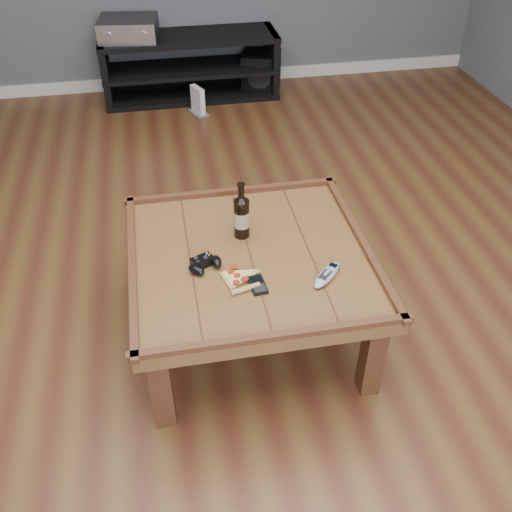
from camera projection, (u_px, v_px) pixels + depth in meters
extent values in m
plane|color=#482314|center=(251.00, 330.00, 2.66)|extent=(6.00, 6.00, 0.00)
cube|color=silver|center=(189.00, 79.00, 4.93)|extent=(5.00, 0.02, 0.10)
cube|color=brown|center=(250.00, 260.00, 2.40)|extent=(1.00, 1.00, 0.06)
cube|color=#3D1F10|center=(161.00, 388.00, 2.16)|extent=(0.08, 0.08, 0.39)
cube|color=#3D1F10|center=(372.00, 357.00, 2.28)|extent=(0.08, 0.08, 0.39)
cube|color=#3D1F10|center=(151.00, 253.00, 2.80)|extent=(0.08, 0.08, 0.39)
cube|color=#3D1F10|center=(316.00, 234.00, 2.92)|extent=(0.08, 0.08, 0.39)
cube|color=#3D1F10|center=(232.00, 191.00, 2.75)|extent=(1.03, 0.03, 0.03)
cube|color=#3D1F10|center=(274.00, 336.00, 2.00)|extent=(1.03, 0.03, 0.03)
cube|color=#3D1F10|center=(361.00, 239.00, 2.44)|extent=(0.03, 1.03, 0.03)
cube|color=#3D1F10|center=(132.00, 266.00, 2.30)|extent=(0.03, 1.03, 0.03)
cube|color=black|center=(188.00, 37.00, 4.47)|extent=(1.40, 0.45, 0.04)
cube|color=black|center=(191.00, 69.00, 4.63)|extent=(1.40, 0.45, 0.03)
cube|color=black|center=(192.00, 94.00, 4.76)|extent=(1.40, 0.45, 0.04)
cube|color=black|center=(106.00, 72.00, 4.52)|extent=(0.05, 0.44, 0.50)
cube|color=black|center=(271.00, 61.00, 4.71)|extent=(0.05, 0.44, 0.50)
cylinder|color=black|center=(242.00, 218.00, 2.43)|extent=(0.07, 0.07, 0.18)
cone|color=black|center=(241.00, 198.00, 2.37)|extent=(0.07, 0.07, 0.03)
cylinder|color=black|center=(241.00, 191.00, 2.35)|extent=(0.03, 0.03, 0.06)
cylinder|color=black|center=(241.00, 184.00, 2.33)|extent=(0.03, 0.03, 0.01)
cylinder|color=tan|center=(242.00, 218.00, 2.43)|extent=(0.07, 0.07, 0.07)
cube|color=black|center=(202.00, 261.00, 2.32)|extent=(0.10, 0.09, 0.03)
ellipsoid|color=black|center=(196.00, 270.00, 2.28)|extent=(0.08, 0.08, 0.04)
ellipsoid|color=black|center=(217.00, 262.00, 2.32)|extent=(0.04, 0.08, 0.04)
cylinder|color=black|center=(196.00, 258.00, 2.30)|extent=(0.02, 0.02, 0.01)
cylinder|color=black|center=(205.00, 258.00, 2.30)|extent=(0.02, 0.02, 0.01)
cylinder|color=yellow|center=(207.00, 253.00, 2.33)|extent=(0.01, 0.01, 0.01)
cylinder|color=red|center=(210.00, 253.00, 2.33)|extent=(0.01, 0.01, 0.01)
cylinder|color=#0C33CC|center=(206.00, 255.00, 2.32)|extent=(0.01, 0.01, 0.01)
cylinder|color=#0C9919|center=(209.00, 255.00, 2.32)|extent=(0.01, 0.01, 0.01)
cylinder|color=tan|center=(245.00, 289.00, 2.20)|extent=(0.12, 0.05, 0.02)
cylinder|color=maroon|center=(236.00, 282.00, 2.22)|extent=(0.03, 0.03, 0.00)
cylinder|color=maroon|center=(245.00, 279.00, 2.24)|extent=(0.03, 0.03, 0.00)
cylinder|color=maroon|center=(237.00, 275.00, 2.25)|extent=(0.03, 0.03, 0.00)
cylinder|color=maroon|center=(231.00, 272.00, 2.27)|extent=(0.03, 0.03, 0.00)
cylinder|color=maroon|center=(234.00, 267.00, 2.29)|extent=(0.03, 0.03, 0.00)
cube|color=black|center=(258.00, 285.00, 2.22)|extent=(0.07, 0.11, 0.01)
cube|color=black|center=(256.00, 279.00, 2.24)|extent=(0.05, 0.05, 0.00)
cube|color=black|center=(260.00, 288.00, 2.20)|extent=(0.05, 0.05, 0.00)
ellipsoid|color=#92969E|center=(327.00, 275.00, 2.26)|extent=(0.17, 0.18, 0.03)
cube|color=black|center=(333.00, 265.00, 2.29)|extent=(0.04, 0.04, 0.00)
cube|color=black|center=(325.00, 275.00, 2.24)|extent=(0.07, 0.07, 0.00)
cube|color=black|center=(129.00, 28.00, 4.35)|extent=(0.47, 0.40, 0.15)
cube|color=#B4B6BF|center=(126.00, 36.00, 4.21)|extent=(0.43, 0.06, 0.15)
cylinder|color=#B4B6BF|center=(108.00, 36.00, 4.20)|extent=(0.06, 0.02, 0.06)
cylinder|color=#B4B6BF|center=(143.00, 36.00, 4.21)|extent=(0.06, 0.02, 0.06)
cube|color=black|center=(261.00, 71.00, 4.80)|extent=(0.38, 0.38, 0.31)
cylinder|color=black|center=(259.00, 78.00, 4.68)|extent=(0.19, 0.07, 0.19)
cube|color=slate|center=(199.00, 113.00, 4.50)|extent=(0.16, 0.20, 0.02)
cube|color=white|center=(198.00, 100.00, 4.43)|extent=(0.10, 0.16, 0.20)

